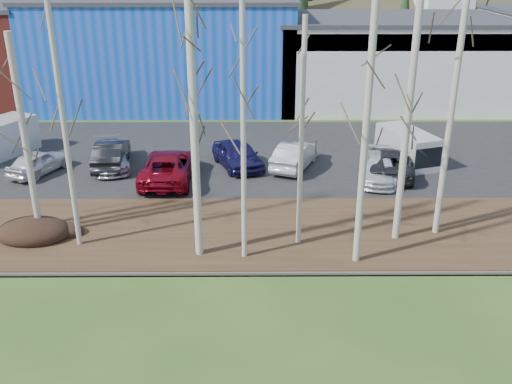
{
  "coord_description": "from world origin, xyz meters",
  "views": [
    {
      "loc": [
        0.84,
        -8.03,
        11.44
      ],
      "look_at": [
        0.98,
        13.24,
        2.5
      ],
      "focal_mm": 40.0,
      "sensor_mm": 36.0,
      "label": 1
    }
  ],
  "objects_px": {
    "car_4": "(234,155)",
    "car_8": "(241,155)",
    "car_7": "(379,168)",
    "car_5": "(295,155)",
    "car_6": "(392,162)",
    "car_0": "(38,162)",
    "car_2": "(169,166)",
    "car_3": "(110,156)",
    "car_1": "(111,154)",
    "van_white": "(409,147)"
  },
  "relations": [
    {
      "from": "car_4",
      "to": "car_8",
      "type": "relative_size",
      "value": 1.0
    },
    {
      "from": "car_4",
      "to": "car_7",
      "type": "height_order",
      "value": "car_4"
    },
    {
      "from": "car_5",
      "to": "car_6",
      "type": "bearing_deg",
      "value": -169.03
    },
    {
      "from": "car_0",
      "to": "car_8",
      "type": "xyz_separation_m",
      "value": [
        11.17,
        0.98,
        0.05
      ]
    },
    {
      "from": "car_8",
      "to": "car_6",
      "type": "bearing_deg",
      "value": -29.41
    },
    {
      "from": "car_6",
      "to": "car_8",
      "type": "bearing_deg",
      "value": 4.22
    },
    {
      "from": "car_7",
      "to": "car_2",
      "type": "bearing_deg",
      "value": -167.86
    },
    {
      "from": "car_6",
      "to": "car_7",
      "type": "relative_size",
      "value": 1.13
    },
    {
      "from": "car_3",
      "to": "car_6",
      "type": "height_order",
      "value": "car_6"
    },
    {
      "from": "car_8",
      "to": "car_2",
      "type": "bearing_deg",
      "value": -173.35
    },
    {
      "from": "car_2",
      "to": "car_4",
      "type": "distance_m",
      "value": 4.02
    },
    {
      "from": "car_1",
      "to": "car_7",
      "type": "distance_m",
      "value": 14.98
    },
    {
      "from": "car_5",
      "to": "van_white",
      "type": "height_order",
      "value": "van_white"
    },
    {
      "from": "car_3",
      "to": "van_white",
      "type": "relative_size",
      "value": 1.0
    },
    {
      "from": "car_5",
      "to": "car_4",
      "type": "bearing_deg",
      "value": 20.32
    },
    {
      "from": "car_0",
      "to": "car_3",
      "type": "height_order",
      "value": "car_3"
    },
    {
      "from": "car_1",
      "to": "car_2",
      "type": "xyz_separation_m",
      "value": [
        3.55,
        -2.14,
        0.02
      ]
    },
    {
      "from": "car_8",
      "to": "van_white",
      "type": "height_order",
      "value": "van_white"
    },
    {
      "from": "car_0",
      "to": "car_7",
      "type": "xyz_separation_m",
      "value": [
        18.61,
        -1.06,
        -0.0
      ]
    },
    {
      "from": "car_0",
      "to": "car_8",
      "type": "relative_size",
      "value": 0.93
    },
    {
      "from": "car_1",
      "to": "car_4",
      "type": "xyz_separation_m",
      "value": [
        7.01,
        -0.1,
        -0.06
      ]
    },
    {
      "from": "car_4",
      "to": "car_5",
      "type": "relative_size",
      "value": 0.92
    },
    {
      "from": "car_4",
      "to": "car_5",
      "type": "height_order",
      "value": "car_5"
    },
    {
      "from": "car_0",
      "to": "car_7",
      "type": "height_order",
      "value": "car_0"
    },
    {
      "from": "car_0",
      "to": "car_8",
      "type": "distance_m",
      "value": 11.22
    },
    {
      "from": "car_7",
      "to": "car_6",
      "type": "bearing_deg",
      "value": 56.78
    },
    {
      "from": "car_1",
      "to": "car_6",
      "type": "xyz_separation_m",
      "value": [
        15.7,
        -1.27,
        -0.06
      ]
    },
    {
      "from": "car_2",
      "to": "car_3",
      "type": "distance_m",
      "value": 4.12
    },
    {
      "from": "car_1",
      "to": "car_5",
      "type": "relative_size",
      "value": 1.03
    },
    {
      "from": "car_5",
      "to": "car_6",
      "type": "relative_size",
      "value": 0.89
    },
    {
      "from": "car_0",
      "to": "car_3",
      "type": "xyz_separation_m",
      "value": [
        3.74,
        0.95,
        0.01
      ]
    },
    {
      "from": "car_5",
      "to": "van_white",
      "type": "xyz_separation_m",
      "value": [
        6.6,
        0.72,
        0.19
      ]
    },
    {
      "from": "car_0",
      "to": "car_1",
      "type": "height_order",
      "value": "car_1"
    },
    {
      "from": "car_6",
      "to": "car_8",
      "type": "relative_size",
      "value": 1.23
    },
    {
      "from": "car_6",
      "to": "car_7",
      "type": "bearing_deg",
      "value": 56.95
    },
    {
      "from": "car_6",
      "to": "van_white",
      "type": "distance_m",
      "value": 2.25
    },
    {
      "from": "car_4",
      "to": "car_5",
      "type": "distance_m",
      "value": 3.45
    },
    {
      "from": "car_3",
      "to": "car_8",
      "type": "distance_m",
      "value": 7.43
    },
    {
      "from": "car_1",
      "to": "car_6",
      "type": "height_order",
      "value": "car_1"
    },
    {
      "from": "car_6",
      "to": "car_3",
      "type": "bearing_deg",
      "value": 8.1
    },
    {
      "from": "car_2",
      "to": "car_4",
      "type": "height_order",
      "value": "car_2"
    },
    {
      "from": "van_white",
      "to": "car_5",
      "type": "bearing_deg",
      "value": 167.77
    },
    {
      "from": "car_3",
      "to": "car_7",
      "type": "bearing_deg",
      "value": -24.16
    },
    {
      "from": "car_0",
      "to": "car_5",
      "type": "xyz_separation_m",
      "value": [
        14.25,
        0.86,
        0.09
      ]
    },
    {
      "from": "car_4",
      "to": "van_white",
      "type": "height_order",
      "value": "van_white"
    },
    {
      "from": "car_6",
      "to": "car_4",
      "type": "bearing_deg",
      "value": 4.57
    },
    {
      "from": "car_0",
      "to": "car_6",
      "type": "bearing_deg",
      "value": -157.87
    },
    {
      "from": "van_white",
      "to": "car_4",
      "type": "bearing_deg",
      "value": 164.96
    },
    {
      "from": "car_4",
      "to": "car_6",
      "type": "distance_m",
      "value": 8.77
    },
    {
      "from": "car_5",
      "to": "van_white",
      "type": "bearing_deg",
      "value": -151.44
    }
  ]
}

